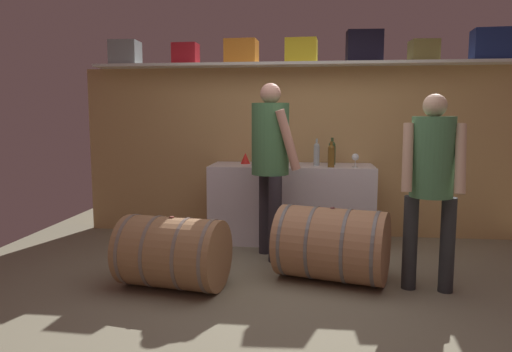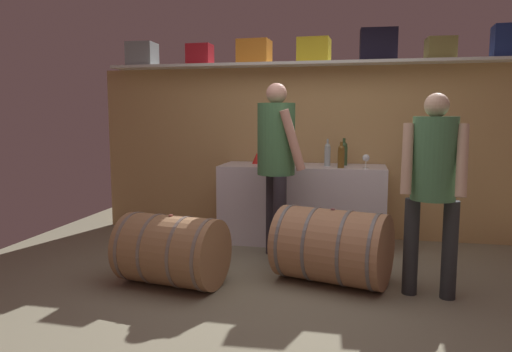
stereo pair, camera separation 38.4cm
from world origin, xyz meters
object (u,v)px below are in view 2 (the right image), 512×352
toolcase_black (378,45)px  wine_bottle_amber (341,156)px  toolcase_grey (142,55)px  wine_bottle_green (344,153)px  work_cabinet (302,204)px  wine_glass (366,158)px  toolcase_yellow (314,50)px  toolcase_olive (440,49)px  wine_barrel_far (172,250)px  winemaker_pouring (434,174)px  toolcase_orange (254,52)px  visitor_tasting (277,152)px  toolcase_red (200,55)px  wine_bottle_clear (327,154)px  red_funnel (257,158)px  wine_barrel_near (332,246)px

toolcase_black → wine_bottle_amber: (-0.36, -0.41, -1.17)m
toolcase_grey → wine_bottle_green: size_ratio=1.05×
work_cabinet → wine_glass: 0.88m
toolcase_yellow → wine_bottle_amber: (0.33, -0.41, -1.13)m
toolcase_olive → wine_barrel_far: toolcase_olive is taller
toolcase_grey → winemaker_pouring: 3.72m
toolcase_orange → wine_bottle_green: bearing=-4.5°
toolcase_yellow → visitor_tasting: toolcase_yellow is taller
winemaker_pouring → toolcase_grey: bearing=-19.2°
wine_barrel_far → visitor_tasting: 1.41m
toolcase_red → toolcase_olive: bearing=2.4°
toolcase_orange → wine_bottle_clear: 1.44m
wine_glass → red_funnel: bearing=168.6°
toolcase_orange → toolcase_grey: bearing=-177.1°
toolcase_grey → wine_glass: size_ratio=2.14×
toolcase_grey → toolcase_black: (2.74, 0.00, 0.03)m
wine_glass → wine_barrel_near: (-0.28, -1.09, -0.65)m
wine_bottle_amber → red_funnel: size_ratio=2.19×
toolcase_yellow → wine_bottle_clear: bearing=-49.9°
toolcase_olive → toolcase_orange: bearing=176.0°
red_funnel → wine_barrel_far: bearing=-102.7°
toolcase_yellow → wine_bottle_clear: size_ratio=1.17×
wine_bottle_amber → toolcase_yellow: bearing=129.0°
winemaker_pouring → visitor_tasting: size_ratio=0.92×
wine_bottle_clear → red_funnel: 0.81m
wine_bottle_clear → wine_barrel_far: wine_bottle_clear is taller
wine_glass → winemaker_pouring: (0.48, -1.26, 0.00)m
wine_bottle_green → visitor_tasting: visitor_tasting is taller
wine_barrel_far → toolcase_orange: bearing=90.1°
toolcase_yellow → winemaker_pouring: bearing=-53.4°
toolcase_yellow → wine_bottle_green: toolcase_yellow is taller
toolcase_olive → red_funnel: bearing=-179.7°
toolcase_grey → toolcase_black: 2.74m
toolcase_orange → red_funnel: 1.21m
toolcase_red → wine_bottle_green: 2.02m
wine_bottle_green → wine_bottle_clear: bearing=-147.7°
wine_barrel_far → visitor_tasting: visitor_tasting is taller
toolcase_black → visitor_tasting: (-0.96, -0.87, -1.11)m
work_cabinet → red_funnel: bearing=171.4°
toolcase_olive → red_funnel: (-1.94, -0.14, -1.18)m
work_cabinet → wine_bottle_clear: 0.62m
wine_barrel_near → work_cabinet: bearing=123.8°
toolcase_olive → wine_barrel_far: bearing=-145.9°
toolcase_black → visitor_tasting: size_ratio=0.22×
toolcase_yellow → wine_barrel_far: toolcase_yellow is taller
toolcase_black → toolcase_olive: toolcase_black is taller
red_funnel → wine_barrel_far: (-0.38, -1.67, -0.63)m
wine_bottle_amber → wine_barrel_near: 1.27m
toolcase_grey → toolcase_red: (0.72, 0.00, -0.02)m
wine_glass → red_funnel: size_ratio=1.18×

